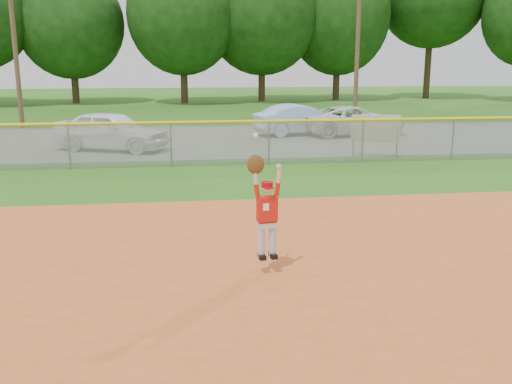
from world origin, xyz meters
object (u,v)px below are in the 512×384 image
Objects in this scene: car_white_b at (354,121)px; ballplayer at (265,207)px; sponsor_sign at (376,129)px; car_blue at (300,119)px; car_white_a at (112,131)px.

ballplayer is at bearing 150.31° from car_white_b.
car_white_b is 18.21m from ballplayer.
ballplayer is (-5.65, -10.99, 0.15)m from sponsor_sign.
car_white_a is at bearing 98.66° from car_blue.
car_white_a is 9.05m from car_blue.
car_white_a is 11.26m from car_white_b.
car_blue is at bearing 72.20° from car_white_b.
sponsor_sign reaches higher than car_white_b.
sponsor_sign is at bearing 178.59° from car_blue.
car_white_b is 6.06m from sponsor_sign.
car_white_b is (2.49, -0.41, -0.04)m from car_blue.
ballplayer is (-4.13, -17.38, 0.45)m from car_blue.
car_white_a is 1.05× the size of car_blue.
car_blue is 17.87m from ballplayer.
sponsor_sign is 0.81× the size of ballplayer.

